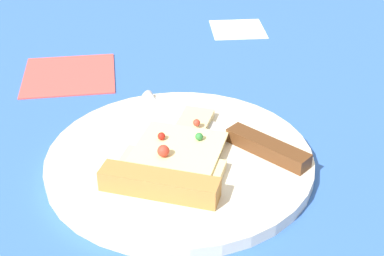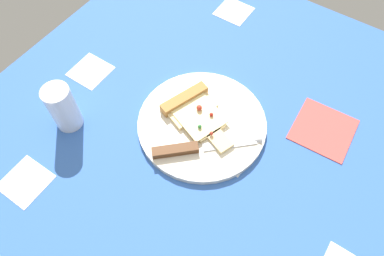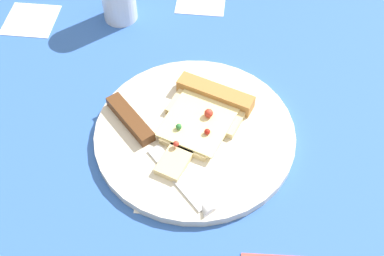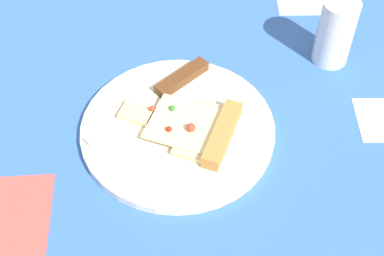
{
  "view_description": "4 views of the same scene",
  "coord_description": "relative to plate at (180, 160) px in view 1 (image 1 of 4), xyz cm",
  "views": [
    {
      "loc": [
        -55.24,
        5.11,
        35.86
      ],
      "look_at": [
        -3.3,
        0.72,
        3.81
      ],
      "focal_mm": 52.15,
      "sensor_mm": 36.0,
      "label": 1
    },
    {
      "loc": [
        17.57,
        -35.18,
        69.92
      ],
      "look_at": [
        -5.17,
        -1.34,
        3.29
      ],
      "focal_mm": 33.5,
      "sensor_mm": 36.0,
      "label": 2
    },
    {
      "loc": [
        38.6,
        6.57,
        57.84
      ],
      "look_at": [
        -4.9,
        1.8,
        1.94
      ],
      "focal_mm": 45.91,
      "sensor_mm": 36.0,
      "label": 3
    },
    {
      "loc": [
        -6.45,
        55.93,
        65.17
      ],
      "look_at": [
        -6.95,
        4.61,
        3.89
      ],
      "focal_mm": 51.95,
      "sensor_mm": 36.0,
      "label": 4
    }
  ],
  "objects": [
    {
      "name": "ground_plane",
      "position": [
        4.8,
        -2.22,
        -2.18
      ],
      "size": [
        111.32,
        111.32,
        3.0
      ],
      "color": "#3360B7",
      "rests_on": "ground"
    },
    {
      "name": "napkin",
      "position": [
        23.66,
        14.52,
        -0.49
      ],
      "size": [
        13.69,
        13.69,
        0.4
      ],
      "primitive_type": "cube",
      "rotation": [
        0.0,
        0.0,
        0.05
      ],
      "color": "#E54C47",
      "rests_on": "ground_plane"
    },
    {
      "name": "plate",
      "position": [
        0.0,
        0.0,
        0.0
      ],
      "size": [
        29.31,
        29.31,
        1.37
      ],
      "primitive_type": "cylinder",
      "color": "silver",
      "rests_on": "ground_plane"
    },
    {
      "name": "knife",
      "position": [
        2.72,
        -6.48,
        1.29
      ],
      "size": [
        18.98,
        17.91,
        2.45
      ],
      "rotation": [
        0.0,
        0.0,
        5.46
      ],
      "color": "silver",
      "rests_on": "plate"
    },
    {
      "name": "pizza_slice",
      "position": [
        -2.46,
        0.92,
        1.47
      ],
      "size": [
        19.03,
        14.21,
        2.6
      ],
      "rotation": [
        0.0,
        0.0,
        4.36
      ],
      "color": "beige",
      "rests_on": "plate"
    }
  ]
}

